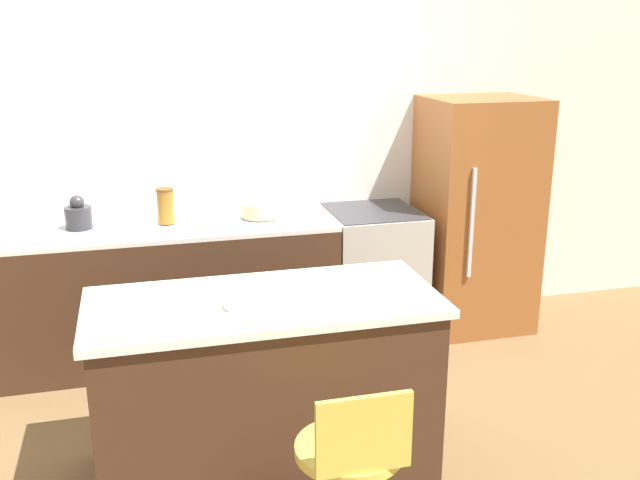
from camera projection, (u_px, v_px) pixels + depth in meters
ground_plane at (224, 372)px, 4.51m from camera, size 14.00×14.00×0.00m
wall_back at (203, 151)px, 4.78m from camera, size 8.00×0.06×2.60m
back_counter at (163, 292)px, 4.62m from camera, size 2.22×0.65×0.90m
kitchen_island at (266, 385)px, 3.43m from camera, size 1.64×0.73×0.89m
oven_range at (372, 273)px, 4.96m from camera, size 0.62×0.66×0.90m
refrigerator at (476, 215)px, 5.04m from camera, size 0.74×0.68×1.64m
stool_chair at (351, 480)px, 2.78m from camera, size 0.43×0.43×0.85m
kettle at (78, 215)px, 4.38m from camera, size 0.16×0.16×0.21m
mixing_bowl at (260, 210)px, 4.67m from camera, size 0.25×0.25×0.10m
canister_jar at (166, 206)px, 4.50m from camera, size 0.11×0.11×0.22m
fruit_bowl at (248, 300)px, 3.21m from camera, size 0.23×0.23×0.05m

